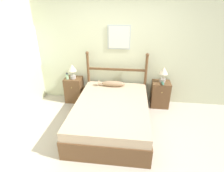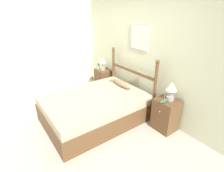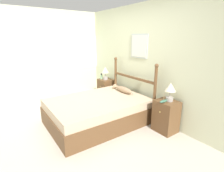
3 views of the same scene
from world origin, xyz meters
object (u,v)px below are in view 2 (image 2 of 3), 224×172
bed (95,108)px  nightstand_right (166,115)px  table_lamp_right (171,88)px  nightstand_left (103,80)px  model_boat (164,101)px  fish_pillow (121,83)px  bottle (98,66)px  table_lamp_left (102,61)px

bed → nightstand_right: bearing=40.3°
table_lamp_right → nightstand_right: bearing=-119.8°
nightstand_left → model_boat: bearing=-3.1°
nightstand_right → fish_pillow: 1.21m
bottle → table_lamp_left: bearing=21.9°
nightstand_right → model_boat: size_ratio=3.07×
nightstand_left → bottle: bottle is taller
bed → table_lamp_left: table_lamp_left is taller
nightstand_left → nightstand_right: bearing=0.0°
bed → fish_pillow: fish_pillow is taller
nightstand_right → fish_pillow: fish_pillow is taller
nightstand_right → table_lamp_right: size_ratio=1.74×
table_lamp_right → model_boat: (-0.01, -0.15, -0.21)m
model_boat → fish_pillow: model_boat is taller
table_lamp_left → bottle: bearing=-158.1°
table_lamp_left → fish_pillow: bearing=-7.8°
nightstand_left → table_lamp_left: (0.01, -0.02, 0.56)m
table_lamp_right → nightstand_left: bearing=-179.1°
nightstand_left → fish_pillow: fish_pillow is taller
bed → nightstand_right: 1.42m
table_lamp_right → bottle: 2.31m
table_lamp_left → fish_pillow: 1.03m
bed → nightstand_left: size_ratio=3.21×
nightstand_right → table_lamp_right: (0.02, 0.03, 0.56)m
nightstand_right → model_boat: 0.36m
nightstand_left → nightstand_right: (2.16, 0.00, 0.00)m
table_lamp_right → bed: bearing=-139.2°
bottle → model_boat: bearing=-1.0°
table_lamp_right → bottle: size_ratio=2.18×
table_lamp_right → fish_pillow: 1.23m
fish_pillow → bed: bearing=-83.5°
nightstand_left → table_lamp_left: size_ratio=1.74×
nightstand_left → table_lamp_right: (2.18, 0.03, 0.56)m
model_boat → fish_pillow: size_ratio=0.32×
bottle → model_boat: 2.29m
table_lamp_left → table_lamp_right: same height
table_lamp_right → bottle: (-2.30, -0.11, -0.16)m
nightstand_left → table_lamp_right: table_lamp_right is taller
table_lamp_left → fish_pillow: size_ratio=0.57×
table_lamp_left → bottle: (-0.13, -0.05, -0.16)m
nightstand_left → nightstand_right: size_ratio=1.00×
nightstand_left → nightstand_right: same height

